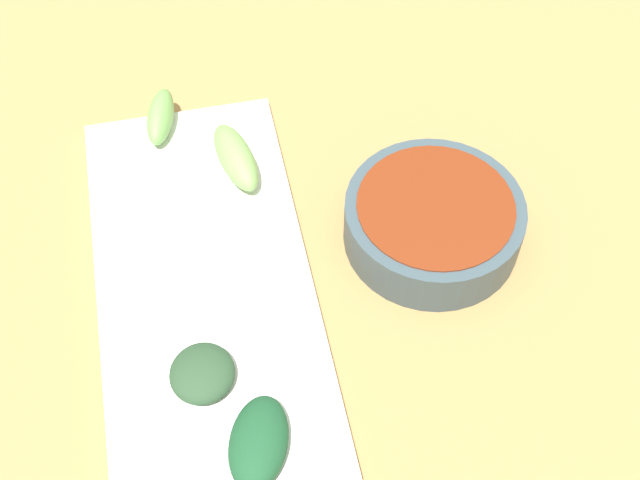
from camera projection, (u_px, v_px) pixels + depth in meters
The scene contains 7 objects.
tabletop at pixel (305, 261), 0.70m from camera, with size 2.10×2.10×0.02m, color #A57B48.
sauce_bowl at pixel (433, 220), 0.69m from camera, with size 0.15×0.15×0.04m.
serving_plate at pixel (204, 282), 0.67m from camera, with size 0.17×0.37×0.01m, color white.
broccoli_stalk_0 at pixel (236, 157), 0.72m from camera, with size 0.03×0.08×0.03m, color #78A858.
broccoli_stalk_1 at pixel (161, 117), 0.75m from camera, with size 0.02×0.06×0.03m, color #6FA854.
broccoli_leafy_2 at pixel (259, 442), 0.58m from camera, with size 0.04×0.07×0.02m, color #19492A.
broccoli_leafy_3 at pixel (202, 373), 0.61m from camera, with size 0.05×0.05×0.02m, color #28452C.
Camera 1 is at (0.07, 0.39, 0.59)m, focal length 47.39 mm.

